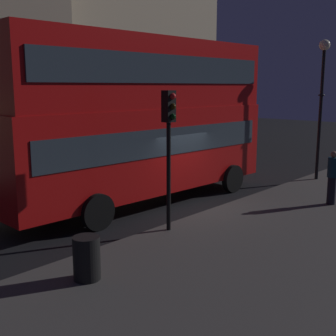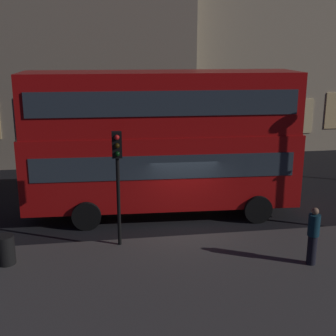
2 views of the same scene
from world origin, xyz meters
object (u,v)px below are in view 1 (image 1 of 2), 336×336
at_px(traffic_light_far_side, 228,108).
at_px(litter_bin, 87,258).
at_px(double_decker_bus, 141,114).
at_px(street_lamp, 322,84).
at_px(traffic_light_near_kerb, 169,131).
at_px(pedestrian, 332,177).

relative_size(traffic_light_far_side, litter_bin, 4.41).
relative_size(double_decker_bus, street_lamp, 1.84).
bearing_deg(traffic_light_far_side, street_lamp, 58.36).
distance_m(double_decker_bus, traffic_light_near_kerb, 3.50).
height_order(double_decker_bus, pedestrian, double_decker_bus).
bearing_deg(double_decker_bus, pedestrian, -50.70).
height_order(traffic_light_near_kerb, traffic_light_far_side, traffic_light_far_side).
bearing_deg(traffic_light_near_kerb, litter_bin, -165.26).
distance_m(double_decker_bus, litter_bin, 7.11).
height_order(double_decker_bus, street_lamp, street_lamp).
bearing_deg(pedestrian, litter_bin, 81.17).
bearing_deg(double_decker_bus, traffic_light_far_side, 20.36).
distance_m(traffic_light_far_side, pedestrian, 10.62).
height_order(traffic_light_near_kerb, litter_bin, traffic_light_near_kerb).
relative_size(street_lamp, litter_bin, 6.38).
distance_m(traffic_light_near_kerb, street_lamp, 9.58).
bearing_deg(traffic_light_near_kerb, street_lamp, 0.01).
bearing_deg(double_decker_bus, litter_bin, -142.16).
height_order(street_lamp, pedestrian, street_lamp).
bearing_deg(traffic_light_far_side, litter_bin, 13.53).
relative_size(traffic_light_near_kerb, pedestrian, 2.11).
bearing_deg(litter_bin, pedestrian, -8.82).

